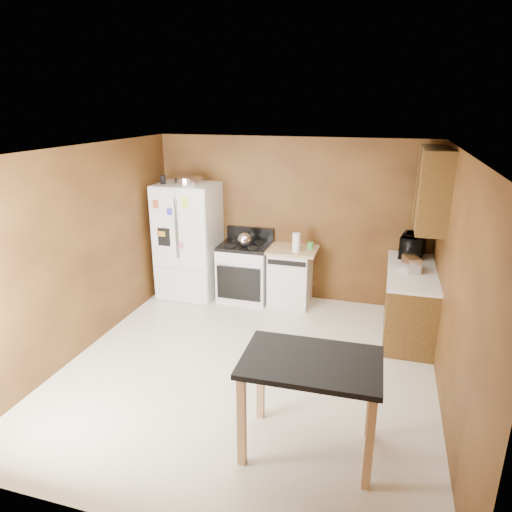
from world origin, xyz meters
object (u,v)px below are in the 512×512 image
at_px(refrigerator, 189,241).
at_px(dishwasher, 290,276).
at_px(kettle, 244,240).
at_px(microwave, 413,246).
at_px(toaster, 411,264).
at_px(roasting_pan, 189,180).
at_px(pen_cup, 163,180).
at_px(island, 311,375).
at_px(paper_towel, 296,242).
at_px(green_canister, 310,246).
at_px(gas_range, 245,271).

xyz_separation_m(refrigerator, dishwasher, (1.63, 0.09, -0.45)).
bearing_deg(kettle, microwave, 5.72).
distance_m(toaster, microwave, 0.69).
bearing_deg(roasting_pan, toaster, -8.52).
relative_size(pen_cup, microwave, 0.24).
height_order(roasting_pan, island, roasting_pan).
distance_m(microwave, refrigerator, 3.37).
bearing_deg(island, kettle, 117.33).
relative_size(paper_towel, green_canister, 2.78).
distance_m(refrigerator, gas_range, 1.01).
xyz_separation_m(roasting_pan, pen_cup, (-0.37, -0.12, 0.01)).
height_order(pen_cup, toaster, pen_cup).
bearing_deg(kettle, paper_towel, 0.55).
xyz_separation_m(green_canister, gas_range, (-1.00, -0.09, -0.48)).
distance_m(roasting_pan, island, 3.99).
height_order(roasting_pan, gas_range, roasting_pan).
bearing_deg(roasting_pan, microwave, 3.34).
xyz_separation_m(kettle, refrigerator, (-0.93, 0.04, -0.11)).
relative_size(paper_towel, microwave, 0.51).
xyz_separation_m(pen_cup, island, (2.77, -2.87, -1.10)).
bearing_deg(pen_cup, microwave, 4.86).
bearing_deg(pen_cup, toaster, -5.82).
xyz_separation_m(pen_cup, green_canister, (2.23, 0.26, -0.92)).
relative_size(dishwasher, island, 0.75).
distance_m(kettle, microwave, 2.44).
distance_m(kettle, island, 3.31).
distance_m(pen_cup, island, 4.14).
height_order(kettle, dishwasher, kettle).
bearing_deg(gas_range, refrigerator, -176.19).
xyz_separation_m(kettle, green_canister, (0.97, 0.19, -0.07)).
bearing_deg(gas_range, roasting_pan, -176.52).
bearing_deg(island, microwave, 74.08).
height_order(paper_towel, toaster, paper_towel).
xyz_separation_m(microwave, gas_range, (-2.45, -0.14, -0.59)).
relative_size(roasting_pan, island, 0.36).
xyz_separation_m(green_canister, island, (0.54, -3.13, -0.18)).
bearing_deg(green_canister, toaster, -24.10).
xyz_separation_m(kettle, island, (1.52, -2.94, -0.24)).
distance_m(roasting_pan, paper_towel, 1.88).
bearing_deg(pen_cup, kettle, 3.19).
xyz_separation_m(pen_cup, microwave, (3.68, 0.31, -0.82)).
bearing_deg(toaster, refrigerator, 152.77).
xyz_separation_m(paper_towel, toaster, (1.59, -0.45, -0.03)).
xyz_separation_m(paper_towel, refrigerator, (-1.73, 0.03, -0.13)).
bearing_deg(roasting_pan, gas_range, 3.48).
bearing_deg(microwave, paper_towel, 110.56).
relative_size(roasting_pan, paper_towel, 1.57).
xyz_separation_m(paper_towel, dishwasher, (-0.10, 0.12, -0.57)).
height_order(pen_cup, dishwasher, pen_cup).
bearing_deg(green_canister, microwave, 2.05).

